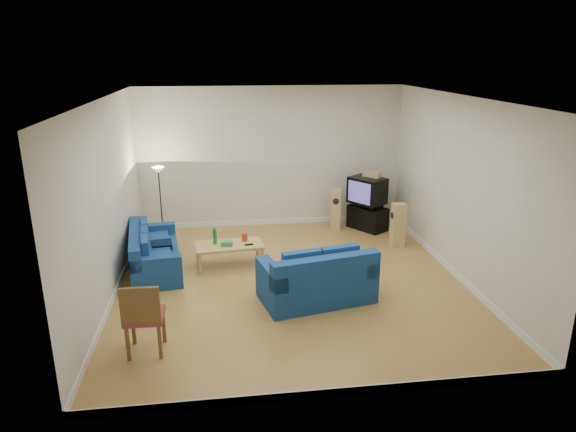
{
  "coord_description": "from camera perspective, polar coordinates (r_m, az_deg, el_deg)",
  "views": [
    {
      "loc": [
        -1.17,
        -8.25,
        3.89
      ],
      "look_at": [
        0.0,
        0.4,
        1.1
      ],
      "focal_mm": 32.0,
      "sensor_mm": 36.0,
      "label": 1
    }
  ],
  "objects": [
    {
      "name": "television",
      "position": [
        11.7,
        8.78,
        2.83
      ],
      "size": [
        0.89,
        0.94,
        0.59
      ],
      "rotation": [
        0.0,
        0.0,
        -0.94
      ],
      "color": "black",
      "rests_on": "av_receiver"
    },
    {
      "name": "red_canister",
      "position": [
        9.82,
        -4.85,
        -2.36
      ],
      "size": [
        0.11,
        0.11,
        0.15
      ],
      "primitive_type": "cylinder",
      "rotation": [
        0.0,
        0.0,
        0.04
      ],
      "color": "red",
      "rests_on": "coffee_table"
    },
    {
      "name": "tv_stand",
      "position": [
        11.92,
        8.82,
        -0.2
      ],
      "size": [
        0.89,
        0.99,
        0.53
      ],
      "primitive_type": "cube",
      "rotation": [
        0.0,
        0.0,
        -0.97
      ],
      "color": "black",
      "rests_on": "ground"
    },
    {
      "name": "coffee_table",
      "position": [
        9.73,
        -6.54,
        -3.43
      ],
      "size": [
        1.31,
        0.75,
        0.46
      ],
      "rotation": [
        0.0,
        0.0,
        0.1
      ],
      "color": "tan",
      "rests_on": "ground"
    },
    {
      "name": "bottle",
      "position": [
        9.7,
        -8.13,
        -2.25
      ],
      "size": [
        0.09,
        0.09,
        0.31
      ],
      "primitive_type": "cylinder",
      "rotation": [
        0.0,
        0.0,
        0.41
      ],
      "color": "#197233",
      "rests_on": "coffee_table"
    },
    {
      "name": "centre_speaker",
      "position": [
        11.68,
        9.29,
        4.62
      ],
      "size": [
        0.39,
        0.39,
        0.14
      ],
      "primitive_type": "cube",
      "rotation": [
        0.0,
        0.0,
        -0.8
      ],
      "color": "tan",
      "rests_on": "television"
    },
    {
      "name": "floor_lamp",
      "position": [
        11.11,
        -14.14,
        3.88
      ],
      "size": [
        0.28,
        0.28,
        1.62
      ],
      "color": "black",
      "rests_on": "ground"
    },
    {
      "name": "sofa_loveseat",
      "position": [
        8.41,
        3.31,
        -7.29
      ],
      "size": [
        1.95,
        1.34,
        0.89
      ],
      "rotation": [
        0.0,
        0.0,
        0.21
      ],
      "color": "navy",
      "rests_on": "ground"
    },
    {
      "name": "dining_chair",
      "position": [
        7.14,
        -15.79,
        -10.53
      ],
      "size": [
        0.52,
        0.52,
        1.06
      ],
      "rotation": [
        0.0,
        0.0,
        -0.03
      ],
      "color": "brown",
      "rests_on": "ground"
    },
    {
      "name": "sofa_three_seat",
      "position": [
        9.9,
        -14.85,
        -4.25
      ],
      "size": [
        1.12,
        2.09,
        0.77
      ],
      "rotation": [
        0.0,
        0.0,
        -1.43
      ],
      "color": "navy",
      "rests_on": "ground"
    },
    {
      "name": "tissue_box",
      "position": [
        9.61,
        -6.84,
        -3.08
      ],
      "size": [
        0.22,
        0.13,
        0.09
      ],
      "primitive_type": "cube",
      "rotation": [
        0.0,
        0.0,
        -0.06
      ],
      "color": "green",
      "rests_on": "coffee_table"
    },
    {
      "name": "remote",
      "position": [
        9.62,
        -4.35,
        -3.18
      ],
      "size": [
        0.16,
        0.08,
        0.02
      ],
      "primitive_type": "cube",
      "rotation": [
        0.0,
        0.0,
        0.17
      ],
      "color": "black",
      "rests_on": "coffee_table"
    },
    {
      "name": "speaker_left",
      "position": [
        11.76,
        5.32,
        0.77
      ],
      "size": [
        0.28,
        0.33,
        0.95
      ],
      "rotation": [
        0.0,
        0.0,
        -0.25
      ],
      "color": "tan",
      "rests_on": "ground"
    },
    {
      "name": "av_receiver",
      "position": [
        11.83,
        9.18,
        1.25
      ],
      "size": [
        0.54,
        0.57,
        0.1
      ],
      "primitive_type": "cube",
      "rotation": [
        0.0,
        0.0,
        -1.06
      ],
      "color": "black",
      "rests_on": "tv_stand"
    },
    {
      "name": "room",
      "position": [
        8.66,
        0.35,
        2.0
      ],
      "size": [
        6.01,
        6.51,
        3.21
      ],
      "color": "olive",
      "rests_on": "ground"
    },
    {
      "name": "speaker_right",
      "position": [
        10.89,
        12.13,
        -1.0
      ],
      "size": [
        0.3,
        0.22,
        0.93
      ],
      "rotation": [
        0.0,
        0.0,
        -1.54
      ],
      "color": "tan",
      "rests_on": "ground"
    }
  ]
}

